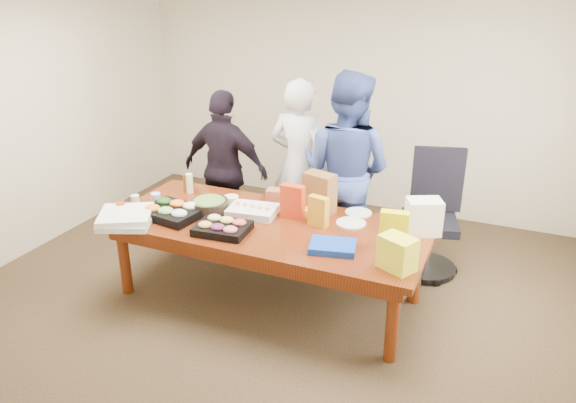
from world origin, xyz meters
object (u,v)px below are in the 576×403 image
at_px(sheet_cake, 253,211).
at_px(salad_bowl, 210,206).
at_px(conference_table, 268,261).
at_px(person_center, 299,165).
at_px(office_chair, 430,218).
at_px(person_right, 346,172).

distance_m(sheet_cake, salad_bowl, 0.41).
bearing_deg(conference_table, person_center, 98.14).
distance_m(conference_table, salad_bowl, 0.74).
bearing_deg(office_chair, salad_bowl, -165.72).
bearing_deg(person_right, sheet_cake, 62.59).
bearing_deg(salad_bowl, sheet_cake, 12.89).
relative_size(person_center, salad_bowl, 5.31).
bearing_deg(sheet_cake, office_chair, 25.65).
relative_size(conference_table, office_chair, 2.38).
distance_m(conference_table, office_chair, 1.64).
xyz_separation_m(conference_table, office_chair, (1.24, 1.05, 0.21)).
relative_size(person_center, sheet_cake, 4.28).
height_order(person_center, person_right, person_right).
bearing_deg(office_chair, person_center, 162.04).
bearing_deg(office_chair, sheet_cake, -161.91).
xyz_separation_m(person_right, salad_bowl, (-1.00, -0.92, -0.18)).
xyz_separation_m(conference_table, person_right, (0.40, 0.94, 0.61)).
distance_m(office_chair, sheet_cake, 1.73).
height_order(office_chair, person_center, person_center).
height_order(office_chair, sheet_cake, office_chair).
distance_m(person_center, person_right, 0.60).
bearing_deg(person_center, sheet_cake, 91.83).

